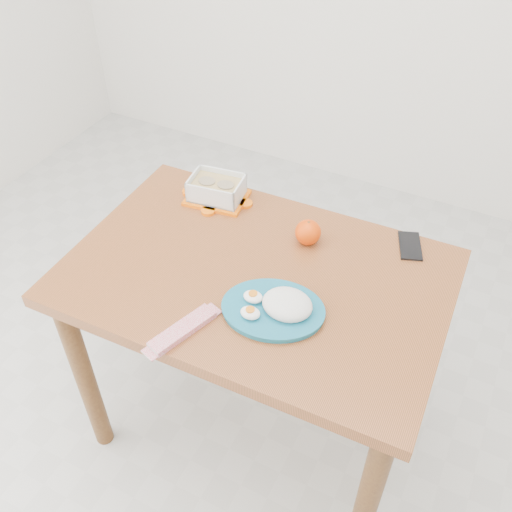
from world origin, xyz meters
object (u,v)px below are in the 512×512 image
at_px(food_container, 217,189).
at_px(orange_fruit, 308,232).
at_px(dining_table, 256,302).
at_px(rice_plate, 278,306).
at_px(smartphone, 410,246).

distance_m(food_container, orange_fruit, 0.34).
bearing_deg(dining_table, rice_plate, -44.33).
xyz_separation_m(food_container, smartphone, (0.60, 0.05, -0.03)).
height_order(dining_table, smartphone, smartphone).
bearing_deg(orange_fruit, rice_plate, -82.29).
height_order(food_container, smartphone, food_container).
xyz_separation_m(food_container, orange_fruit, (0.33, -0.06, -0.00)).
height_order(dining_table, rice_plate, rice_plate).
relative_size(dining_table, smartphone, 8.74).
distance_m(dining_table, smartphone, 0.47).
bearing_deg(orange_fruit, food_container, 169.43).
xyz_separation_m(orange_fruit, smartphone, (0.27, 0.11, -0.03)).
relative_size(rice_plate, smartphone, 2.64).
bearing_deg(dining_table, orange_fruit, 65.65).
bearing_deg(food_container, smartphone, -2.91).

